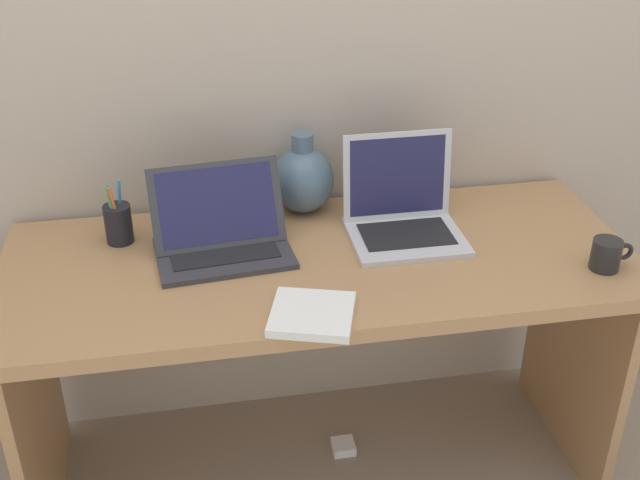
% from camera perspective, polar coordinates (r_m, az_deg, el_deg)
% --- Properties ---
extents(ground_plane, '(6.00, 6.00, 0.00)m').
position_cam_1_polar(ground_plane, '(2.53, 0.00, -16.10)').
color(ground_plane, gray).
extents(back_wall, '(4.40, 0.04, 2.40)m').
position_cam_1_polar(back_wall, '(2.23, -1.76, 13.61)').
color(back_wall, '#BCAD99').
rests_on(back_wall, ground).
extents(desk, '(1.64, 0.67, 0.75)m').
position_cam_1_polar(desk, '(2.15, 0.00, -4.78)').
color(desk, '#AD7F51').
rests_on(desk, ground).
extents(laptop_left, '(0.37, 0.28, 0.22)m').
position_cam_1_polar(laptop_left, '(2.08, -7.12, 0.64)').
color(laptop_left, '#333338').
rests_on(laptop_left, desk).
extents(laptop_right, '(0.30, 0.26, 0.26)m').
position_cam_1_polar(laptop_right, '(2.17, 5.89, 2.30)').
color(laptop_right, silver).
rests_on(laptop_right, desk).
extents(green_vase, '(0.18, 0.18, 0.23)m').
position_cam_1_polar(green_vase, '(2.26, -1.24, 4.43)').
color(green_vase, slate).
rests_on(green_vase, desk).
extents(notebook_stack, '(0.23, 0.23, 0.02)m').
position_cam_1_polar(notebook_stack, '(1.82, -0.58, -5.35)').
color(notebook_stack, white).
rests_on(notebook_stack, desk).
extents(coffee_mug, '(0.11, 0.07, 0.08)m').
position_cam_1_polar(coffee_mug, '(2.12, 19.88, -0.98)').
color(coffee_mug, black).
rests_on(coffee_mug, desk).
extents(pen_cup, '(0.07, 0.07, 0.18)m').
position_cam_1_polar(pen_cup, '(2.18, -14.26, 1.19)').
color(pen_cup, black).
rests_on(pen_cup, desk).
extents(power_brick, '(0.07, 0.07, 0.03)m').
position_cam_1_polar(power_brick, '(2.58, 1.68, -14.57)').
color(power_brick, white).
rests_on(power_brick, ground).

